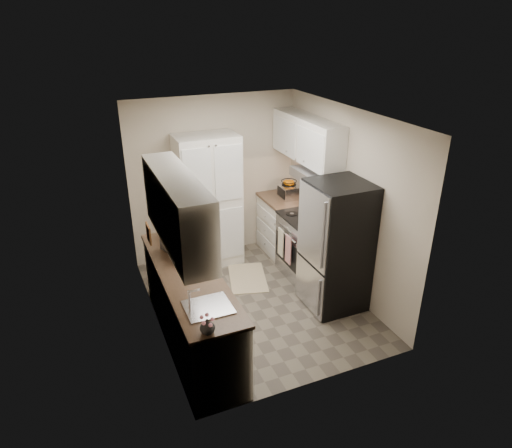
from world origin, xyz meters
name	(u,v)px	position (x,y,z in m)	size (l,w,h in m)	color
ground	(256,302)	(0.00, 0.00, 0.00)	(3.20, 3.20, 0.00)	#665B4C
room_shell	(254,189)	(-0.02, -0.01, 1.63)	(2.64, 3.24, 2.52)	beige
pantry_cabinet	(209,202)	(-0.20, 1.32, 1.00)	(0.90, 0.55, 2.00)	silver
base_cabinet_left	(191,309)	(-0.99, -0.43, 0.44)	(0.60, 2.30, 0.88)	silver
countertop_left	(189,274)	(-0.99, -0.43, 0.90)	(0.63, 2.33, 0.04)	brown
base_cabinet_right	(283,226)	(0.99, 1.19, 0.44)	(0.60, 0.80, 0.88)	silver
countertop_right	(284,199)	(0.99, 1.19, 0.90)	(0.63, 0.83, 0.04)	brown
electric_range	(307,245)	(0.97, 0.39, 0.48)	(0.71, 0.78, 1.13)	#B7B7BC
refrigerator	(336,246)	(0.94, -0.41, 0.85)	(0.70, 0.72, 1.70)	#B7B7BC
microwave	(183,242)	(-0.91, 0.06, 1.06)	(0.51, 0.35, 0.28)	#B7B8BC
wine_bottle	(166,231)	(-1.04, 0.44, 1.06)	(0.07, 0.07, 0.28)	black
flower_vase	(207,326)	(-1.11, -1.52, 0.99)	(0.14, 0.14, 0.15)	white
cutting_board	(168,227)	(-1.00, 0.49, 1.08)	(0.02, 0.26, 0.32)	#377E37
toaster_oven	(289,191)	(1.07, 1.19, 1.02)	(0.27, 0.35, 0.20)	silver
fruit_basket	(289,182)	(1.08, 1.22, 1.17)	(0.24, 0.24, 0.10)	orange
kitchen_mat	(248,278)	(0.13, 0.60, 0.01)	(0.52, 0.83, 0.01)	beige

